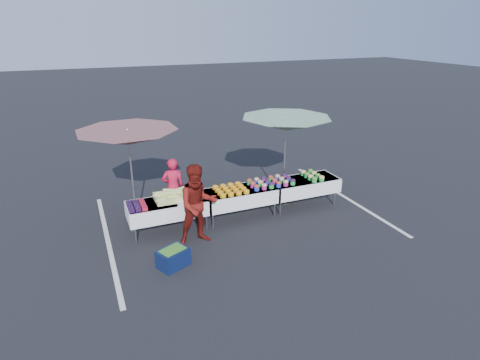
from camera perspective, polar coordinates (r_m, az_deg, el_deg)
name	(u,v)px	position (r m, az deg, el deg)	size (l,w,h in m)	color
ground	(240,217)	(10.15, 0.00, -5.27)	(80.00, 80.00, 0.00)	black
stripe_left	(108,242)	(9.52, -18.25, -8.33)	(0.10, 5.00, 0.00)	silver
stripe_right	(345,197)	(11.64, 14.69, -2.36)	(0.10, 5.00, 0.00)	silver
table_left	(168,208)	(9.41, -10.18, -3.91)	(1.86, 0.81, 0.75)	white
table_center	(240,196)	(9.90, 0.00, -2.25)	(1.86, 0.81, 0.75)	white
table_right	(303,185)	(10.67, 8.95, -0.73)	(1.86, 0.81, 0.75)	white
berry_punnets	(137,206)	(9.17, -14.50, -3.56)	(0.40, 0.54, 0.08)	black
corn_pile	(178,195)	(9.40, -8.85, -2.14)	(1.16, 0.57, 0.26)	#B8C263
plastic_bags	(184,203)	(9.13, -8.00, -3.27)	(0.30, 0.25, 0.05)	white
carrot_bowls	(231,189)	(9.72, -1.34, -1.33)	(0.75, 0.69, 0.11)	#C98D16
potato_cups	(271,182)	(10.14, 4.44, -0.22)	(1.14, 0.58, 0.16)	#2739B7
bean_baskets	(312,175)	(10.71, 10.24, 0.65)	(0.36, 0.68, 0.15)	green
vendor	(173,187)	(10.10, -9.48, -1.01)	(0.55, 0.36, 1.50)	red
customer	(198,205)	(8.69, -5.99, -3.52)	(0.88, 0.69, 1.81)	#62130E
umbrella_left	(128,138)	(9.43, -15.64, 5.76)	(2.97, 2.97, 2.36)	black
umbrella_right	(286,125)	(10.34, 6.54, 7.83)	(2.49, 2.49, 2.37)	black
storage_bin	(173,257)	(8.24, -9.49, -10.81)	(0.71, 0.63, 0.38)	#0B173B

